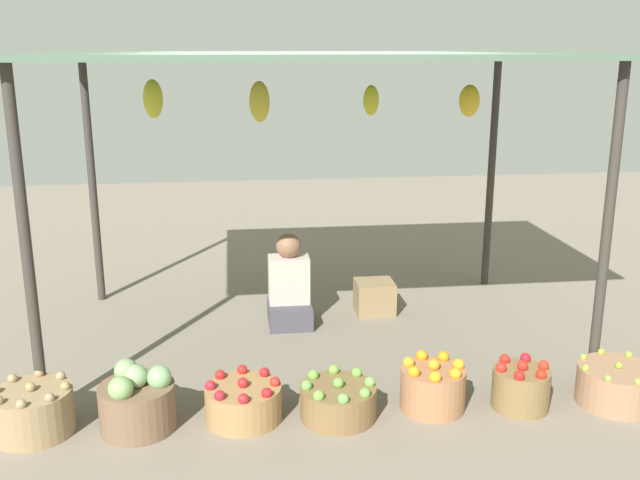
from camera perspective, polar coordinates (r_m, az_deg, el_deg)
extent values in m
plane|color=slate|center=(5.91, -0.65, -7.55)|extent=(14.00, 14.00, 0.00)
cylinder|color=#38332D|center=(4.65, -22.34, -0.75)|extent=(0.07, 0.07, 2.20)
cylinder|color=#38332D|center=(5.11, 21.88, 0.66)|extent=(0.07, 0.07, 2.20)
cylinder|color=#38332D|center=(6.73, -17.68, 4.34)|extent=(0.07, 0.07, 2.20)
cylinder|color=#38332D|center=(7.05, 13.47, 5.11)|extent=(0.07, 0.07, 2.20)
cube|color=#516B57|center=(5.45, -0.72, 14.50)|extent=(4.00, 2.48, 0.04)
ellipsoid|color=yellow|center=(5.73, -13.15, 10.89)|extent=(0.15, 0.15, 0.29)
ellipsoid|color=gold|center=(5.31, -4.84, 10.92)|extent=(0.15, 0.15, 0.30)
ellipsoid|color=yellow|center=(5.43, 4.09, 11.03)|extent=(0.12, 0.12, 0.22)
ellipsoid|color=yellow|center=(5.50, 11.81, 10.81)|extent=(0.15, 0.15, 0.23)
cube|color=#43414B|center=(6.11, -2.43, -5.87)|extent=(0.36, 0.44, 0.18)
cube|color=#BCAEA0|center=(6.06, -2.50, -3.14)|extent=(0.34, 0.22, 0.40)
sphere|color=#865D44|center=(5.97, -2.53, -0.46)|extent=(0.21, 0.21, 0.21)
cylinder|color=#927853|center=(4.80, -21.87, -12.57)|extent=(0.48, 0.48, 0.28)
sphere|color=#A17F4D|center=(4.72, -22.07, -10.80)|extent=(0.06, 0.06, 0.06)
sphere|color=#978052|center=(4.68, -19.61, -10.90)|extent=(0.06, 0.06, 0.06)
sphere|color=#9E845C|center=(4.82, -19.96, -10.15)|extent=(0.06, 0.06, 0.06)
sphere|color=#A67551|center=(4.90, -21.47, -9.84)|extent=(0.06, 0.06, 0.06)
sphere|color=#948056|center=(4.89, -23.29, -10.10)|extent=(0.06, 0.06, 0.06)
sphere|color=#9D815C|center=(4.55, -22.70, -11.97)|extent=(0.06, 0.06, 0.06)
sphere|color=#9B7B5C|center=(4.57, -20.73, -11.67)|extent=(0.06, 0.06, 0.06)
cylinder|color=brown|center=(4.65, -14.33, -12.74)|extent=(0.46, 0.46, 0.29)
sphere|color=#83A66F|center=(4.56, -14.50, -10.48)|extent=(0.15, 0.15, 0.15)
sphere|color=#7CAD6F|center=(4.55, -12.68, -10.63)|extent=(0.15, 0.15, 0.15)
sphere|color=#829E68|center=(4.69, -15.17, -10.00)|extent=(0.15, 0.15, 0.15)
sphere|color=#7DA35E|center=(4.47, -15.60, -11.33)|extent=(0.15, 0.15, 0.15)
cylinder|color=#9C7547|center=(4.65, -6.12, -12.77)|extent=(0.48, 0.48, 0.22)
sphere|color=#B21F21|center=(4.59, -6.17, -11.24)|extent=(0.07, 0.07, 0.07)
sphere|color=red|center=(4.60, -3.61, -11.22)|extent=(0.07, 0.07, 0.07)
sphere|color=#A91C20|center=(4.72, -4.45, -10.48)|extent=(0.07, 0.07, 0.07)
sphere|color=red|center=(4.77, -6.21, -10.24)|extent=(0.07, 0.07, 0.07)
sphere|color=red|center=(4.72, -7.95, -10.60)|extent=(0.07, 0.07, 0.07)
sphere|color=#B61E2C|center=(4.59, -8.72, -11.39)|extent=(0.07, 0.07, 0.07)
sphere|color=#AA1D29|center=(4.47, -7.99, -12.18)|extent=(0.07, 0.07, 0.07)
sphere|color=#AB2127|center=(4.41, -6.11, -12.48)|extent=(0.07, 0.07, 0.07)
sphere|color=red|center=(4.47, -4.26, -12.06)|extent=(0.07, 0.07, 0.07)
cylinder|color=brown|center=(4.65, 1.46, -12.76)|extent=(0.49, 0.49, 0.21)
sphere|color=#69A842|center=(4.59, 1.47, -11.30)|extent=(0.07, 0.07, 0.07)
sphere|color=#71B94E|center=(4.63, 3.99, -11.22)|extent=(0.07, 0.07, 0.07)
sphere|color=#67B141|center=(4.74, 2.94, -10.51)|extent=(0.07, 0.07, 0.07)
sphere|color=#6FB23F|center=(4.77, 1.10, -10.30)|extent=(0.07, 0.07, 0.07)
sphere|color=#69B53F|center=(4.70, -0.54, -10.71)|extent=(0.07, 0.07, 0.07)
sphere|color=#67B148|center=(4.57, -1.09, -11.52)|extent=(0.07, 0.07, 0.07)
sphere|color=#71B844|center=(4.45, -0.11, -12.30)|extent=(0.07, 0.07, 0.07)
sphere|color=#6DBC4E|center=(4.42, 1.86, -12.54)|extent=(0.07, 0.07, 0.07)
sphere|color=#6AA844|center=(4.49, 3.59, -12.07)|extent=(0.07, 0.07, 0.07)
cylinder|color=#9D6B47|center=(4.79, 8.96, -11.62)|extent=(0.42, 0.42, 0.28)
sphere|color=orange|center=(4.72, 9.05, -9.79)|extent=(0.08, 0.08, 0.08)
sphere|color=orange|center=(4.77, 10.98, -9.71)|extent=(0.08, 0.08, 0.08)
sphere|color=orange|center=(4.86, 9.81, -9.14)|extent=(0.08, 0.08, 0.08)
sphere|color=orange|center=(4.85, 8.10, -9.11)|extent=(0.08, 0.08, 0.08)
sphere|color=orange|center=(4.75, 7.06, -9.65)|extent=(0.08, 0.08, 0.08)
sphere|color=orange|center=(4.62, 7.49, -10.38)|extent=(0.08, 0.08, 0.08)
sphere|color=orange|center=(4.57, 9.15, -10.74)|extent=(0.08, 0.08, 0.08)
sphere|color=orange|center=(4.64, 10.73, -10.43)|extent=(0.08, 0.08, 0.08)
cylinder|color=brown|center=(4.93, 15.70, -11.30)|extent=(0.37, 0.37, 0.27)
sphere|color=red|center=(4.86, 15.83, -9.60)|extent=(0.07, 0.07, 0.07)
sphere|color=red|center=(4.92, 17.39, -9.51)|extent=(0.07, 0.07, 0.07)
sphere|color=red|center=(5.00, 16.05, -9.02)|extent=(0.07, 0.07, 0.07)
sphere|color=red|center=(4.94, 14.50, -9.17)|extent=(0.07, 0.07, 0.07)
sphere|color=red|center=(4.81, 14.23, -9.84)|extent=(0.07, 0.07, 0.07)
sphere|color=red|center=(4.74, 15.59, -10.37)|extent=(0.07, 0.07, 0.07)
sphere|color=red|center=(4.79, 17.20, -10.20)|extent=(0.07, 0.07, 0.07)
cylinder|color=#9B7052|center=(5.19, 22.53, -10.64)|extent=(0.51, 0.51, 0.25)
sphere|color=#89BD2F|center=(5.13, 22.69, -9.20)|extent=(0.04, 0.04, 0.04)
sphere|color=#90CD36|center=(5.34, 23.37, -8.37)|extent=(0.04, 0.04, 0.04)
sphere|color=#93BF2F|center=(5.32, 21.48, -8.28)|extent=(0.04, 0.04, 0.04)
sphere|color=#8DBE3A|center=(5.19, 20.24, -8.74)|extent=(0.04, 0.04, 0.04)
sphere|color=#94C735|center=(5.03, 20.38, -9.53)|extent=(0.04, 0.04, 0.04)
sphere|color=#87CD41|center=(4.93, 21.95, -10.20)|extent=(0.04, 0.04, 0.04)
sphere|color=#91D03C|center=(4.96, 23.99, -10.29)|extent=(0.04, 0.04, 0.04)
cube|color=olive|center=(6.35, 4.36, -4.55)|extent=(0.33, 0.31, 0.28)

